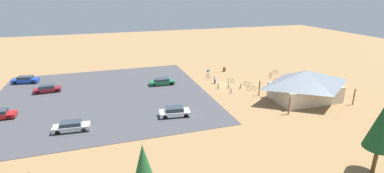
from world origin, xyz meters
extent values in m
plane|color=#937047|center=(0.00, 0.00, 0.00)|extent=(160.00, 160.00, 0.00)
cube|color=#424247|center=(22.40, -0.85, 0.03)|extent=(35.00, 33.95, 0.05)
cube|color=beige|center=(-9.06, 11.14, 1.34)|extent=(10.07, 6.37, 2.69)
pyramid|color=slate|center=(-9.06, 11.14, 3.88)|extent=(12.25, 8.55, 2.39)
cylinder|color=brown|center=(-15.02, 7.03, 1.34)|extent=(0.20, 0.20, 2.69)
cylinder|color=brown|center=(-3.10, 7.03, 1.34)|extent=(0.20, 0.20, 2.69)
cylinder|color=brown|center=(-15.02, 15.25, 1.34)|extent=(0.20, 0.20, 2.69)
cylinder|color=brown|center=(-3.10, 15.25, 1.34)|extent=(0.20, 0.20, 2.69)
cylinder|color=brown|center=(-3.79, -8.97, 0.45)|extent=(0.60, 0.60, 0.90)
cylinder|color=#99999E|center=(1.96, -4.12, 1.10)|extent=(0.08, 0.08, 2.20)
cube|color=#1959B2|center=(1.96, -4.12, 1.90)|extent=(0.56, 0.04, 0.40)
cylinder|color=brown|center=(-2.53, 29.61, 1.38)|extent=(0.38, 0.38, 2.76)
cone|color=#194C23|center=(-2.53, 29.61, 5.33)|extent=(2.89, 2.89, 5.13)
torus|color=black|center=(-12.76, -3.65, 0.37)|extent=(0.74, 0.05, 0.74)
torus|color=black|center=(-13.86, -3.64, 0.37)|extent=(0.74, 0.05, 0.74)
cylinder|color=red|center=(-13.31, -3.64, 0.49)|extent=(1.01, 0.05, 0.04)
cylinder|color=red|center=(-13.11, -3.64, 0.60)|extent=(0.04, 0.04, 0.45)
cube|color=black|center=(-13.11, -3.64, 0.82)|extent=(0.20, 0.08, 0.05)
cylinder|color=red|center=(-13.75, -3.64, 0.61)|extent=(0.04, 0.04, 0.47)
cylinder|color=black|center=(-13.75, -3.64, 0.85)|extent=(0.04, 0.48, 0.03)
torus|color=black|center=(-3.75, 4.37, 0.35)|extent=(0.67, 0.26, 0.69)
torus|color=black|center=(-2.80, 4.04, 0.35)|extent=(0.67, 0.26, 0.69)
cylinder|color=silver|center=(-3.27, 4.21, 0.46)|extent=(0.89, 0.34, 0.04)
cylinder|color=silver|center=(-3.45, 4.27, 0.57)|extent=(0.04, 0.04, 0.44)
cube|color=black|center=(-3.45, 4.27, 0.78)|extent=(0.22, 0.14, 0.05)
cylinder|color=silver|center=(-2.89, 4.08, 0.58)|extent=(0.04, 0.04, 0.46)
cylinder|color=black|center=(-2.89, 4.08, 0.81)|extent=(0.19, 0.46, 0.03)
torus|color=black|center=(-3.93, 2.13, 0.37)|extent=(0.27, 0.71, 0.73)
torus|color=black|center=(-3.59, 1.11, 0.37)|extent=(0.27, 0.71, 0.73)
cylinder|color=#722D9E|center=(-3.76, 1.62, 0.49)|extent=(0.34, 0.94, 0.04)
cylinder|color=#722D9E|center=(-3.82, 1.80, 0.57)|extent=(0.04, 0.04, 0.40)
cube|color=black|center=(-3.82, 1.80, 0.77)|extent=(0.14, 0.21, 0.05)
cylinder|color=#722D9E|center=(-3.62, 1.21, 0.59)|extent=(0.04, 0.04, 0.44)
cylinder|color=black|center=(-3.62, 1.21, 0.81)|extent=(0.47, 0.18, 0.03)
torus|color=black|center=(-1.45, -1.60, 0.37)|extent=(0.33, 0.71, 0.75)
torus|color=black|center=(-1.86, -0.62, 0.37)|extent=(0.33, 0.71, 0.75)
cylinder|color=#1E7F38|center=(-1.65, -1.11, 0.50)|extent=(0.41, 0.92, 0.04)
cylinder|color=#1E7F38|center=(-1.58, -1.29, 0.57)|extent=(0.04, 0.04, 0.39)
cube|color=black|center=(-1.58, -1.29, 0.76)|extent=(0.15, 0.22, 0.05)
cylinder|color=#1E7F38|center=(-1.82, -0.72, 0.64)|extent=(0.04, 0.04, 0.53)
cylinder|color=black|center=(-1.82, -0.72, 0.91)|extent=(0.45, 0.22, 0.03)
torus|color=black|center=(-10.98, -1.44, 0.36)|extent=(0.24, 0.71, 0.73)
torus|color=black|center=(-11.27, -2.42, 0.36)|extent=(0.24, 0.71, 0.73)
cylinder|color=#B7B7BC|center=(-11.12, -1.93, 0.48)|extent=(0.30, 0.91, 0.04)
cylinder|color=#B7B7BC|center=(-11.07, -1.75, 0.59)|extent=(0.04, 0.04, 0.45)
cube|color=black|center=(-11.07, -1.75, 0.82)|extent=(0.13, 0.21, 0.05)
cylinder|color=#B7B7BC|center=(-11.24, -2.32, 0.60)|extent=(0.04, 0.04, 0.48)
cylinder|color=black|center=(-11.24, -2.32, 0.84)|extent=(0.47, 0.17, 0.03)
torus|color=black|center=(-1.64, 3.01, 0.36)|extent=(0.41, 0.63, 0.72)
torus|color=black|center=(-2.21, 2.08, 0.36)|extent=(0.41, 0.63, 0.72)
cylinder|color=#2347B7|center=(-1.92, 2.55, 0.48)|extent=(0.55, 0.87, 0.04)
cylinder|color=#2347B7|center=(-1.82, 2.71, 0.55)|extent=(0.04, 0.04, 0.38)
cube|color=black|center=(-1.82, 2.71, 0.74)|extent=(0.17, 0.21, 0.05)
cylinder|color=#2347B7|center=(-2.15, 2.18, 0.60)|extent=(0.04, 0.04, 0.47)
cylinder|color=black|center=(-2.15, 2.18, 0.83)|extent=(0.43, 0.28, 0.03)
torus|color=black|center=(-14.25, 0.82, 0.35)|extent=(0.07, 0.70, 0.70)
torus|color=black|center=(-14.30, -0.21, 0.35)|extent=(0.07, 0.70, 0.70)
cylinder|color=black|center=(-14.27, 0.31, 0.47)|extent=(0.08, 0.96, 0.04)
cylinder|color=black|center=(-14.26, 0.49, 0.53)|extent=(0.04, 0.04, 0.37)
cube|color=black|center=(-14.26, 0.49, 0.72)|extent=(0.09, 0.20, 0.05)
cylinder|color=black|center=(-14.29, -0.11, 0.59)|extent=(0.04, 0.04, 0.48)
cylinder|color=black|center=(-14.29, -0.11, 0.83)|extent=(0.48, 0.06, 0.03)
torus|color=black|center=(-0.03, 1.19, 0.35)|extent=(0.25, 0.67, 0.69)
torus|color=black|center=(0.27, 2.10, 0.35)|extent=(0.25, 0.67, 0.69)
cylinder|color=orange|center=(0.12, 1.65, 0.46)|extent=(0.31, 0.85, 0.04)
cylinder|color=orange|center=(0.06, 1.48, 0.57)|extent=(0.04, 0.04, 0.45)
cube|color=black|center=(0.06, 1.48, 0.80)|extent=(0.14, 0.21, 0.05)
cylinder|color=orange|center=(0.24, 2.01, 0.57)|extent=(0.04, 0.04, 0.44)
cylinder|color=black|center=(0.24, 2.01, 0.79)|extent=(0.47, 0.18, 0.03)
torus|color=black|center=(1.95, 0.90, 0.38)|extent=(0.22, 0.74, 0.75)
torus|color=black|center=(2.19, 1.87, 0.38)|extent=(0.22, 0.74, 0.75)
cylinder|color=#197A7F|center=(2.07, 1.39, 0.50)|extent=(0.25, 0.90, 0.04)
cylinder|color=#197A7F|center=(2.03, 1.21, 0.61)|extent=(0.04, 0.04, 0.46)
cube|color=black|center=(2.03, 1.21, 0.84)|extent=(0.13, 0.21, 0.05)
cylinder|color=#197A7F|center=(2.16, 1.78, 0.59)|extent=(0.04, 0.04, 0.44)
cylinder|color=black|center=(2.16, 1.78, 0.81)|extent=(0.47, 0.15, 0.03)
torus|color=black|center=(1.27, -5.07, 0.35)|extent=(0.14, 0.69, 0.69)
torus|color=black|center=(1.41, -6.05, 0.35)|extent=(0.14, 0.69, 0.69)
cylinder|color=yellow|center=(1.34, -5.56, 0.46)|extent=(0.17, 0.91, 0.04)
cylinder|color=yellow|center=(1.32, -5.38, 0.54)|extent=(0.04, 0.04, 0.38)
cube|color=black|center=(1.32, -5.38, 0.73)|extent=(0.11, 0.21, 0.05)
cylinder|color=yellow|center=(1.40, -5.95, 0.55)|extent=(0.04, 0.04, 0.41)
cylinder|color=black|center=(1.40, -5.95, 0.76)|extent=(0.48, 0.10, 0.03)
torus|color=black|center=(-10.81, 1.14, 0.34)|extent=(0.65, 0.25, 0.68)
torus|color=black|center=(-9.83, 1.47, 0.34)|extent=(0.65, 0.25, 0.68)
cylinder|color=red|center=(-10.32, 1.31, 0.45)|extent=(0.91, 0.34, 0.04)
cylinder|color=red|center=(-10.49, 1.25, 0.55)|extent=(0.04, 0.04, 0.42)
cube|color=black|center=(-10.49, 1.25, 0.76)|extent=(0.22, 0.14, 0.05)
cylinder|color=red|center=(-9.93, 1.44, 0.57)|extent=(0.04, 0.04, 0.46)
cylinder|color=black|center=(-9.93, 1.44, 0.80)|extent=(0.18, 0.47, 0.03)
torus|color=black|center=(0.56, 3.58, 0.35)|extent=(0.29, 0.67, 0.70)
torus|color=black|center=(0.93, 4.53, 0.35)|extent=(0.29, 0.67, 0.70)
cylinder|color=silver|center=(0.74, 4.06, 0.47)|extent=(0.37, 0.89, 0.04)
cylinder|color=silver|center=(0.68, 3.89, 0.58)|extent=(0.04, 0.04, 0.46)
cube|color=black|center=(0.68, 3.89, 0.81)|extent=(0.15, 0.22, 0.05)
cylinder|color=silver|center=(0.89, 4.44, 0.60)|extent=(0.04, 0.04, 0.49)
cylinder|color=black|center=(0.89, 4.44, 0.84)|extent=(0.46, 0.20, 0.03)
cube|color=#1E6B3D|center=(11.46, -3.80, 0.55)|extent=(4.73, 2.08, 0.56)
cube|color=#2D3842|center=(11.46, -3.80, 1.07)|extent=(2.67, 1.77, 0.49)
cylinder|color=black|center=(13.08, -3.04, 0.37)|extent=(0.65, 0.25, 0.64)
cylinder|color=black|center=(13.01, -4.70, 0.37)|extent=(0.65, 0.25, 0.64)
cylinder|color=black|center=(9.92, -2.90, 0.37)|extent=(0.65, 0.25, 0.64)
cylinder|color=black|center=(9.85, -4.57, 0.37)|extent=(0.65, 0.25, 0.64)
cube|color=white|center=(12.79, 10.83, 0.57)|extent=(4.50, 2.35, 0.60)
cube|color=#2D3842|center=(12.79, 10.83, 1.16)|extent=(2.59, 1.91, 0.60)
cylinder|color=black|center=(14.34, 11.47, 0.37)|extent=(0.66, 0.29, 0.64)
cylinder|color=black|center=(14.15, 9.84, 0.37)|extent=(0.66, 0.29, 0.64)
cylinder|color=black|center=(11.43, 11.82, 0.37)|extent=(0.66, 0.29, 0.64)
cylinder|color=black|center=(11.24, 10.19, 0.37)|extent=(0.66, 0.29, 0.64)
cube|color=#BCBCC1|center=(26.47, 11.13, 0.56)|extent=(4.59, 2.03, 0.59)
cube|color=#2D3842|center=(26.47, 11.13, 1.11)|extent=(2.61, 1.68, 0.51)
cylinder|color=black|center=(28.05, 11.77, 0.37)|extent=(0.65, 0.26, 0.64)
cylinder|color=black|center=(27.94, 10.28, 0.37)|extent=(0.65, 0.26, 0.64)
cylinder|color=black|center=(25.00, 11.98, 0.37)|extent=(0.65, 0.26, 0.64)
cylinder|color=black|center=(24.90, 10.49, 0.37)|extent=(0.65, 0.26, 0.64)
cube|color=#1E42B2|center=(36.42, -12.94, 0.61)|extent=(4.88, 2.59, 0.67)
cube|color=#2D3842|center=(36.42, -12.94, 1.19)|extent=(2.83, 2.03, 0.50)
cylinder|color=black|center=(38.11, -12.42, 0.37)|extent=(0.67, 0.33, 0.64)
cylinder|color=black|center=(37.83, -14.00, 0.37)|extent=(0.67, 0.33, 0.64)
cylinder|color=black|center=(35.01, -11.88, 0.37)|extent=(0.67, 0.33, 0.64)
cylinder|color=black|center=(34.73, -13.46, 0.37)|extent=(0.67, 0.33, 0.64)
cylinder|color=black|center=(35.04, 4.90, 0.37)|extent=(0.64, 0.23, 0.64)
cylinder|color=black|center=(35.00, 3.31, 0.37)|extent=(0.64, 0.23, 0.64)
cube|color=maroon|center=(31.62, -5.92, 0.55)|extent=(4.47, 1.98, 0.55)
cube|color=#2D3842|center=(31.62, -5.92, 1.10)|extent=(2.53, 1.67, 0.55)
cylinder|color=black|center=(33.06, -5.08, 0.37)|extent=(0.65, 0.25, 0.64)
cylinder|color=black|center=(33.14, -6.61, 0.37)|extent=(0.65, 0.25, 0.64)
cylinder|color=black|center=(30.09, -5.24, 0.37)|extent=(0.65, 0.25, 0.64)
cylinder|color=black|center=(30.17, -6.77, 0.37)|extent=(0.65, 0.25, 0.64)
cube|color=#2D3347|center=(1.56, -1.45, 0.45)|extent=(0.30, 0.36, 0.90)
cylinder|color=silver|center=(1.56, -1.45, 1.23)|extent=(0.36, 0.36, 0.66)
sphere|color=tan|center=(1.56, -1.45, 1.67)|extent=(0.24, 0.24, 0.24)
camera|label=1|loc=(21.89, 46.81, 17.07)|focal=26.51mm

